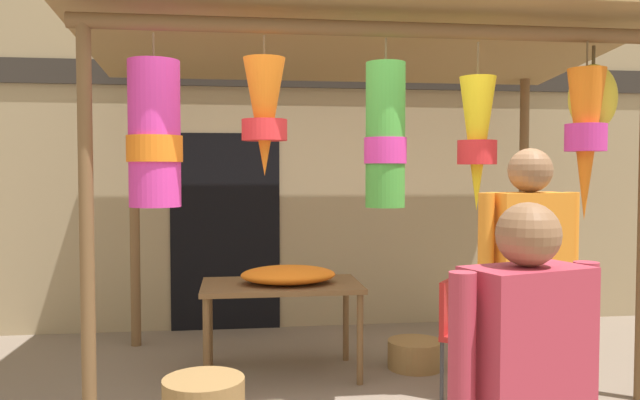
{
  "coord_description": "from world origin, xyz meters",
  "views": [
    {
      "loc": [
        -0.63,
        -4.21,
        1.63
      ],
      "look_at": [
        0.05,
        0.97,
        1.38
      ],
      "focal_mm": 36.04,
      "sensor_mm": 36.0,
      "label": 1
    }
  ],
  "objects_px": {
    "vendor_in_orange": "(528,280)",
    "customer_foreground": "(526,398)",
    "display_table": "(281,293)",
    "wicker_basket_spare": "(415,354)",
    "folding_chair": "(464,326)",
    "flower_heap_on_table": "(290,275)"
  },
  "relations": [
    {
      "from": "display_table",
      "to": "wicker_basket_spare",
      "type": "relative_size",
      "value": 2.78
    },
    {
      "from": "wicker_basket_spare",
      "to": "customer_foreground",
      "type": "relative_size",
      "value": 0.29
    },
    {
      "from": "flower_heap_on_table",
      "to": "folding_chair",
      "type": "relative_size",
      "value": 0.89
    },
    {
      "from": "flower_heap_on_table",
      "to": "wicker_basket_spare",
      "type": "height_order",
      "value": "flower_heap_on_table"
    },
    {
      "from": "folding_chair",
      "to": "wicker_basket_spare",
      "type": "bearing_deg",
      "value": 104.35
    },
    {
      "from": "customer_foreground",
      "to": "wicker_basket_spare",
      "type": "bearing_deg",
      "value": 80.4
    },
    {
      "from": "flower_heap_on_table",
      "to": "vendor_in_orange",
      "type": "relative_size",
      "value": 0.43
    },
    {
      "from": "folding_chair",
      "to": "display_table",
      "type": "bearing_deg",
      "value": 153.32
    },
    {
      "from": "flower_heap_on_table",
      "to": "wicker_basket_spare",
      "type": "distance_m",
      "value": 1.24
    },
    {
      "from": "flower_heap_on_table",
      "to": "vendor_in_orange",
      "type": "xyz_separation_m",
      "value": [
        1.14,
        -1.74,
        0.23
      ]
    },
    {
      "from": "wicker_basket_spare",
      "to": "vendor_in_orange",
      "type": "height_order",
      "value": "vendor_in_orange"
    },
    {
      "from": "flower_heap_on_table",
      "to": "customer_foreground",
      "type": "height_order",
      "value": "customer_foreground"
    },
    {
      "from": "display_table",
      "to": "flower_heap_on_table",
      "type": "bearing_deg",
      "value": -30.89
    },
    {
      "from": "folding_chair",
      "to": "wicker_basket_spare",
      "type": "relative_size",
      "value": 1.87
    },
    {
      "from": "customer_foreground",
      "to": "flower_heap_on_table",
      "type": "bearing_deg",
      "value": 99.37
    },
    {
      "from": "display_table",
      "to": "vendor_in_orange",
      "type": "relative_size",
      "value": 0.72
    },
    {
      "from": "customer_foreground",
      "to": "vendor_in_orange",
      "type": "bearing_deg",
      "value": 64.25
    },
    {
      "from": "folding_chair",
      "to": "vendor_in_orange",
      "type": "bearing_deg",
      "value": -93.09
    },
    {
      "from": "flower_heap_on_table",
      "to": "folding_chair",
      "type": "height_order",
      "value": "flower_heap_on_table"
    },
    {
      "from": "vendor_in_orange",
      "to": "customer_foreground",
      "type": "height_order",
      "value": "vendor_in_orange"
    },
    {
      "from": "display_table",
      "to": "customer_foreground",
      "type": "distance_m",
      "value": 3.16
    },
    {
      "from": "wicker_basket_spare",
      "to": "vendor_in_orange",
      "type": "xyz_separation_m",
      "value": [
        0.11,
        -1.8,
        0.92
      ]
    }
  ]
}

